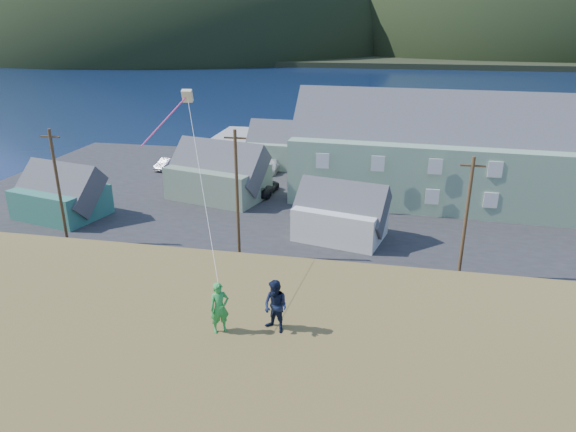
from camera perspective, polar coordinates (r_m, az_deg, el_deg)
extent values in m
plane|color=#0A1638|center=(37.14, -0.02, -6.19)|extent=(900.00, 900.00, 0.00)
cube|color=#4C3D19|center=(35.38, -0.65, -7.56)|extent=(110.00, 8.00, 0.10)
cube|color=#28282B|center=(52.62, 3.61, 2.16)|extent=(72.00, 36.00, 0.12)
cube|color=gray|center=(75.32, 1.48, 8.25)|extent=(26.00, 14.00, 0.90)
cube|color=black|center=(362.84, 10.77, 18.01)|extent=(900.00, 320.00, 2.00)
ellipsoid|color=black|center=(386.17, -25.81, 16.70)|extent=(240.00, 216.00, 108.00)
ellipsoid|color=black|center=(318.96, -12.72, 17.71)|extent=(260.00, 234.00, 143.00)
ellipsoid|color=black|center=(333.82, 7.06, 18.16)|extent=(200.00, 180.00, 100.00)
ellipsoid|color=black|center=(328.97, 23.43, 16.65)|extent=(230.00, 207.00, 142.60)
cube|color=gray|center=(53.21, 20.87, 4.62)|extent=(37.01, 12.45, 6.25)
cube|color=#47474C|center=(52.18, 21.55, 9.67)|extent=(37.49, 12.21, 10.15)
cube|color=#307062|center=(51.06, -23.88, 1.45)|extent=(8.30, 6.94, 2.72)
cube|color=#47474C|center=(50.47, -24.22, 3.68)|extent=(8.75, 6.92, 5.30)
cube|color=slate|center=(52.29, -7.71, 3.83)|extent=(10.36, 8.20, 3.24)
cube|color=#47474C|center=(51.64, -7.84, 6.40)|extent=(10.79, 8.13, 5.86)
cube|color=silver|center=(42.24, 5.84, -0.64)|extent=(7.74, 6.28, 2.73)
cube|color=#47474C|center=(41.54, 5.94, 1.99)|extent=(8.22, 6.36, 4.83)
cube|color=gray|center=(63.41, 0.16, 6.96)|extent=(9.83, 6.14, 3.07)
cube|color=#47474C|center=(62.87, 0.16, 9.09)|extent=(10.33, 6.12, 5.72)
cylinder|color=#47331E|center=(43.89, -24.14, 2.91)|extent=(0.24, 0.24, 9.21)
cylinder|color=#47331E|center=(37.47, -5.67, 2.23)|extent=(0.24, 0.24, 9.73)
cylinder|color=#47331E|center=(36.57, 19.16, -0.30)|extent=(0.24, 0.24, 8.59)
imported|color=#B8B9BD|center=(55.35, -10.68, 3.64)|extent=(2.01, 4.52, 1.44)
imported|color=black|center=(53.05, -2.61, 3.23)|extent=(2.35, 5.11, 1.45)
imported|color=navy|center=(53.57, 3.34, 3.44)|extent=(2.16, 4.60, 1.52)
imported|color=white|center=(61.23, -1.79, 5.67)|extent=(2.58, 5.27, 1.48)
imported|color=#9C270E|center=(60.46, -7.68, 5.21)|extent=(2.77, 4.93, 1.30)
imported|color=gray|center=(63.98, -13.36, 5.70)|extent=(1.78, 4.08, 1.30)
imported|color=green|center=(17.23, -7.62, -10.07)|extent=(0.77, 0.72, 1.77)
imported|color=#131B35|center=(17.11, -1.38, -10.01)|extent=(1.11, 1.02, 1.83)
cube|color=beige|center=(24.13, -11.13, 12.97)|extent=(0.50, 0.47, 0.60)
cylinder|color=#F5408D|center=(23.37, -13.51, 10.30)|extent=(0.06, 0.06, 3.31)
cylinder|color=white|center=(20.14, -9.74, 4.60)|extent=(0.02, 0.02, 10.30)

